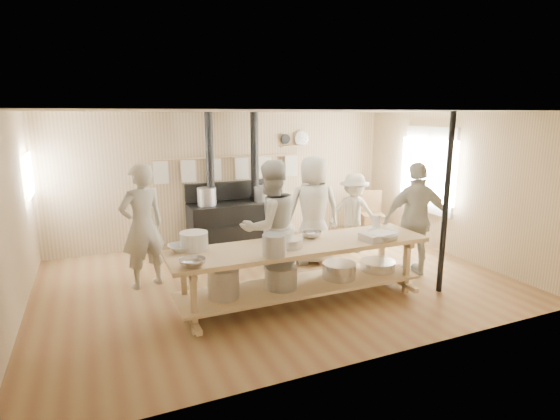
% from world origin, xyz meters
% --- Properties ---
extents(ground, '(7.00, 7.00, 0.00)m').
position_xyz_m(ground, '(0.00, 0.00, 0.00)').
color(ground, brown).
rests_on(ground, ground).
extents(room_shell, '(7.00, 7.00, 7.00)m').
position_xyz_m(room_shell, '(0.00, 0.00, 1.62)').
color(room_shell, tan).
rests_on(room_shell, ground).
extents(window_right, '(0.09, 1.50, 1.65)m').
position_xyz_m(window_right, '(3.47, 0.60, 1.50)').
color(window_right, beige).
rests_on(window_right, ground).
extents(left_opening, '(0.00, 0.90, 0.90)m').
position_xyz_m(left_opening, '(-3.45, 2.00, 1.60)').
color(left_opening, white).
rests_on(left_opening, ground).
extents(stove, '(1.90, 0.75, 2.60)m').
position_xyz_m(stove, '(-0.01, 2.12, 0.52)').
color(stove, black).
rests_on(stove, ground).
extents(towel_rail, '(3.00, 0.04, 0.47)m').
position_xyz_m(towel_rail, '(0.00, 2.40, 1.56)').
color(towel_rail, tan).
rests_on(towel_rail, ground).
extents(back_wall_shelf, '(0.63, 0.14, 0.32)m').
position_xyz_m(back_wall_shelf, '(1.46, 2.43, 2.00)').
color(back_wall_shelf, tan).
rests_on(back_wall_shelf, ground).
extents(prep_table, '(3.60, 0.90, 0.85)m').
position_xyz_m(prep_table, '(-0.01, -0.90, 0.52)').
color(prep_table, tan).
rests_on(prep_table, ground).
extents(support_post, '(0.08, 0.08, 2.60)m').
position_xyz_m(support_post, '(2.05, -1.35, 1.30)').
color(support_post, black).
rests_on(support_post, ground).
extents(cook_far_left, '(0.79, 0.65, 1.88)m').
position_xyz_m(cook_far_left, '(-1.90, 0.57, 0.94)').
color(cook_far_left, beige).
rests_on(cook_far_left, ground).
extents(cook_left, '(1.05, 0.88, 1.93)m').
position_xyz_m(cook_left, '(-0.23, -0.34, 0.97)').
color(cook_left, beige).
rests_on(cook_left, ground).
extents(cook_center, '(1.05, 0.82, 1.90)m').
position_xyz_m(cook_center, '(0.92, 0.52, 0.95)').
color(cook_center, beige).
rests_on(cook_center, ground).
extents(cook_right, '(1.15, 0.71, 1.83)m').
position_xyz_m(cook_right, '(2.17, -0.63, 0.92)').
color(cook_right, beige).
rests_on(cook_right, ground).
extents(cook_by_window, '(1.08, 0.79, 1.50)m').
position_xyz_m(cook_by_window, '(1.89, 0.74, 0.75)').
color(cook_by_window, beige).
rests_on(cook_by_window, ground).
extents(chair, '(0.58, 0.58, 0.97)m').
position_xyz_m(chair, '(2.88, 1.54, 0.29)').
color(chair, brown).
rests_on(chair, ground).
extents(bowl_white_a, '(0.37, 0.37, 0.08)m').
position_xyz_m(bowl_white_a, '(-1.55, -0.57, 0.89)').
color(bowl_white_a, white).
rests_on(bowl_white_a, prep_table).
extents(bowl_steel_a, '(0.42, 0.42, 0.10)m').
position_xyz_m(bowl_steel_a, '(-1.55, -1.23, 0.90)').
color(bowl_steel_a, silver).
rests_on(bowl_steel_a, prep_table).
extents(bowl_white_b, '(0.62, 0.62, 0.11)m').
position_xyz_m(bowl_white_b, '(1.11, -1.17, 0.90)').
color(bowl_white_b, white).
rests_on(bowl_white_b, prep_table).
extents(bowl_steel_b, '(0.40, 0.40, 0.09)m').
position_xyz_m(bowl_steel_b, '(0.26, -0.69, 0.89)').
color(bowl_steel_b, silver).
rests_on(bowl_steel_b, prep_table).
extents(roasting_pan, '(0.49, 0.35, 0.10)m').
position_xyz_m(roasting_pan, '(1.05, -1.16, 0.90)').
color(roasting_pan, '#B2B2B7').
rests_on(roasting_pan, prep_table).
extents(mixing_bowl_large, '(0.43, 0.43, 0.12)m').
position_xyz_m(mixing_bowl_large, '(-0.23, -0.97, 0.91)').
color(mixing_bowl_large, silver).
rests_on(mixing_bowl_large, prep_table).
extents(bucket_galv, '(0.39, 0.39, 0.27)m').
position_xyz_m(bucket_galv, '(-0.54, -1.23, 0.99)').
color(bucket_galv, gray).
rests_on(bucket_galv, prep_table).
extents(deep_bowl_enamel, '(0.45, 0.45, 0.23)m').
position_xyz_m(deep_bowl_enamel, '(-1.39, -0.57, 0.96)').
color(deep_bowl_enamel, white).
rests_on(deep_bowl_enamel, prep_table).
extents(pitcher, '(0.15, 0.15, 0.21)m').
position_xyz_m(pitcher, '(1.39, -0.65, 0.96)').
color(pitcher, white).
rests_on(pitcher, prep_table).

